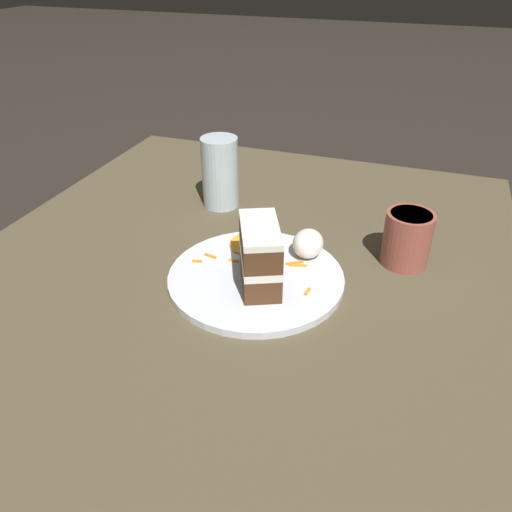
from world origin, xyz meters
name	(u,v)px	position (x,y,z in m)	size (l,w,h in m)	color
ground_plane	(239,280)	(0.00, 0.00, 0.00)	(6.00, 6.00, 0.00)	black
dining_table	(239,271)	(0.00, 0.00, 0.02)	(0.94, 0.83, 0.04)	#4C422D
plate	(256,278)	(-0.04, -0.04, 0.04)	(0.26, 0.26, 0.01)	silver
cake_slice	(260,255)	(-0.06, -0.05, 0.09)	(0.12, 0.09, 0.09)	#4C2D19
cream_dollop	(308,244)	(0.03, -0.10, 0.07)	(0.05, 0.05, 0.04)	white
orange_garnish	(251,244)	(0.03, -0.01, 0.05)	(0.07, 0.07, 0.00)	orange
carrot_shreds_scatter	(262,265)	(-0.02, -0.05, 0.05)	(0.08, 0.19, 0.00)	orange
drinking_glass	(220,177)	(0.17, 0.10, 0.09)	(0.07, 0.07, 0.13)	silver
coffee_mug	(407,237)	(0.08, -0.24, 0.08)	(0.07, 0.07, 0.08)	#994C3D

